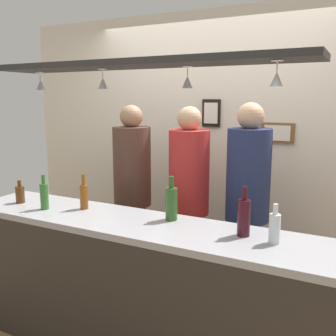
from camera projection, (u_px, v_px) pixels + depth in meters
ground_plane at (162, 327)px, 3.02m from camera, size 8.00×8.00×0.00m
back_wall at (215, 148)px, 3.74m from camera, size 4.40×0.06×2.60m
bar_counter at (125, 275)px, 2.46m from camera, size 2.70×0.55×0.97m
overhead_glass_rack at (139, 64)px, 2.40m from camera, size 2.20×0.36×0.04m
hanging_wineglass_far_left at (41, 84)px, 2.85m from camera, size 0.07×0.07×0.13m
hanging_wineglass_left at (103, 83)px, 2.54m from camera, size 0.07×0.07×0.13m
hanging_wineglass_center_left at (187, 81)px, 2.33m from camera, size 0.07×0.07×0.13m
hanging_wineglass_center at (277, 78)px, 1.96m from camera, size 0.07×0.07×0.13m
person_left_brown_shirt at (132, 181)px, 3.47m from camera, size 0.34×0.34×1.72m
person_middle_red_shirt at (189, 188)px, 3.21m from camera, size 0.34×0.34×1.72m
person_right_navy_shirt at (248, 192)px, 2.98m from camera, size 0.34×0.34×1.75m
bottle_champagne_green at (171, 203)px, 2.56m from camera, size 0.08×0.08×0.30m
bottle_beer_green_import at (44, 195)px, 2.81m from camera, size 0.06×0.06×0.26m
bottle_wine_dark_red at (244, 217)px, 2.26m from camera, size 0.08×0.08×0.30m
bottle_beer_amber_tall at (84, 196)px, 2.81m from camera, size 0.06×0.06×0.26m
bottle_beer_brown_stubby at (20, 194)px, 2.98m from camera, size 0.07×0.07×0.18m
bottle_soda_clear at (275, 228)px, 2.14m from camera, size 0.06×0.06×0.23m
picture_frame_crest at (211, 113)px, 3.66m from camera, size 0.18×0.02×0.26m
picture_frame_lower_pair at (277, 133)px, 3.40m from camera, size 0.30×0.02×0.18m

